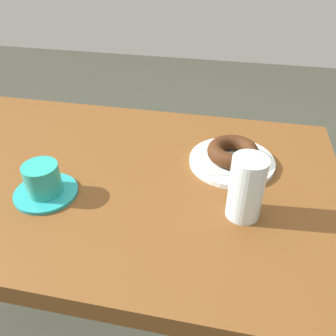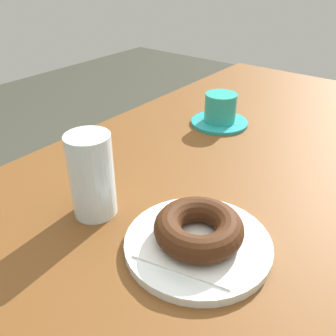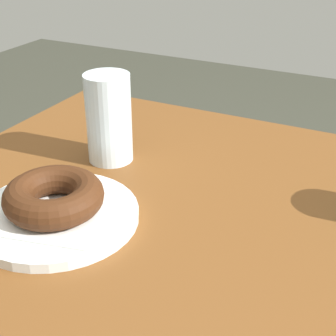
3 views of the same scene
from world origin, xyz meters
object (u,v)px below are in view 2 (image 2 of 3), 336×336
(plate_chocolate_ring, at_px, (198,244))
(coffee_cup, at_px, (220,111))
(water_glass, at_px, (92,176))
(donut_chocolate_ring, at_px, (199,228))

(plate_chocolate_ring, height_order, coffee_cup, coffee_cup)
(plate_chocolate_ring, height_order, water_glass, water_glass)
(water_glass, distance_m, coffee_cup, 0.42)
(plate_chocolate_ring, distance_m, water_glass, 0.19)
(donut_chocolate_ring, xyz_separation_m, water_glass, (0.03, -0.18, 0.03))
(plate_chocolate_ring, xyz_separation_m, water_glass, (0.03, -0.18, 0.06))
(plate_chocolate_ring, relative_size, donut_chocolate_ring, 1.67)
(plate_chocolate_ring, xyz_separation_m, coffee_cup, (-0.39, -0.20, 0.03))
(water_glass, xyz_separation_m, coffee_cup, (-0.42, -0.02, -0.04))
(plate_chocolate_ring, height_order, donut_chocolate_ring, donut_chocolate_ring)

